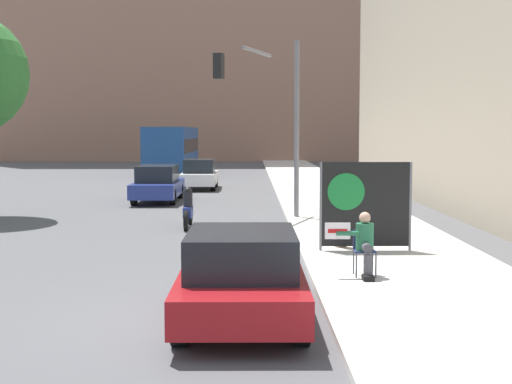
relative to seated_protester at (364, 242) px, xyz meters
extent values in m
plane|color=#4F4F51|center=(-2.87, -2.66, -0.80)|extent=(160.00, 160.00, 0.00)
cube|color=beige|center=(1.09, 12.34, -0.73)|extent=(4.19, 90.00, 0.13)
cylinder|color=#474C56|center=(-0.16, -0.13, -0.43)|extent=(0.03, 0.03, 0.47)
cylinder|color=#474C56|center=(0.21, -0.13, -0.43)|extent=(0.03, 0.03, 0.47)
cylinder|color=#474C56|center=(-0.16, 0.24, -0.43)|extent=(0.03, 0.03, 0.47)
cylinder|color=#474C56|center=(0.21, 0.24, -0.43)|extent=(0.03, 0.03, 0.47)
cube|color=navy|center=(0.02, 0.06, -0.19)|extent=(0.40, 0.40, 0.02)
cube|color=navy|center=(0.02, 0.25, 0.01)|extent=(0.40, 0.02, 0.38)
cylinder|color=#424247|center=(0.02, -0.10, -0.09)|extent=(0.18, 0.42, 0.18)
cylinder|color=#424247|center=(0.02, -0.31, -0.43)|extent=(0.16, 0.16, 0.47)
cube|color=black|center=(0.02, -0.37, -0.62)|extent=(0.20, 0.28, 0.10)
cylinder|color=#236642|center=(0.02, 0.09, 0.08)|extent=(0.34, 0.34, 0.52)
sphere|color=tan|center=(0.02, 0.09, 0.45)|extent=(0.22, 0.22, 0.22)
cylinder|color=#236642|center=(-0.31, 0.01, 0.16)|extent=(0.45, 0.09, 0.09)
cube|color=white|center=(-0.51, 0.01, 0.21)|extent=(0.49, 0.02, 0.32)
cube|color=#AD1414|center=(-0.51, 0.00, 0.21)|extent=(0.37, 0.01, 0.08)
cylinder|color=#756651|center=(0.00, 3.52, -0.26)|extent=(0.28, 0.28, 0.82)
cylinder|color=#B23333|center=(0.00, 3.52, 0.47)|extent=(0.34, 0.34, 0.65)
sphere|color=tan|center=(0.00, 3.52, 0.90)|extent=(0.21, 0.21, 0.21)
cylinder|color=slate|center=(-0.54, 3.00, 0.37)|extent=(0.06, 0.06, 2.06)
cylinder|color=slate|center=(1.55, 3.00, 0.37)|extent=(0.06, 0.06, 2.06)
cube|color=black|center=(0.51, 3.00, 0.42)|extent=(2.08, 0.02, 1.96)
cylinder|color=#197A33|center=(0.05, 2.98, 0.71)|extent=(0.86, 0.01, 0.86)
cylinder|color=slate|center=(-0.67, 9.72, 2.17)|extent=(0.16, 0.16, 5.67)
cylinder|color=slate|center=(-1.95, 10.18, 4.71)|extent=(1.03, 2.60, 0.11)
cube|color=black|center=(-3.23, 10.64, 4.29)|extent=(0.38, 0.38, 0.84)
sphere|color=green|center=(-3.23, 10.64, 4.01)|extent=(0.18, 0.18, 0.18)
cube|color=maroon|center=(-2.30, -2.69, -0.27)|extent=(1.87, 4.12, 0.51)
cube|color=black|center=(-2.30, -2.85, 0.30)|extent=(1.60, 2.14, 0.62)
cylinder|color=black|center=(-3.12, -1.41, -0.48)|extent=(0.22, 0.64, 0.64)
cylinder|color=black|center=(-1.48, -1.41, -0.48)|extent=(0.22, 0.64, 0.64)
cylinder|color=black|center=(-3.12, -3.97, -0.48)|extent=(0.22, 0.64, 0.64)
cylinder|color=black|center=(-1.48, -3.97, -0.48)|extent=(0.22, 0.64, 0.64)
cube|color=navy|center=(-6.00, 16.05, -0.24)|extent=(1.75, 4.76, 0.58)
cube|color=black|center=(-6.00, 15.86, 0.39)|extent=(1.51, 2.48, 0.67)
cylinder|color=black|center=(-6.77, 17.52, -0.48)|extent=(0.22, 0.64, 0.64)
cylinder|color=black|center=(-5.24, 17.52, -0.48)|extent=(0.22, 0.64, 0.64)
cylinder|color=black|center=(-6.77, 14.57, -0.48)|extent=(0.22, 0.64, 0.64)
cylinder|color=black|center=(-5.24, 14.57, -0.48)|extent=(0.22, 0.64, 0.64)
cube|color=white|center=(-4.74, 22.52, -0.23)|extent=(1.71, 4.15, 0.58)
cube|color=black|center=(-4.74, 22.35, 0.39)|extent=(1.47, 2.16, 0.67)
cylinder|color=black|center=(-5.48, 23.81, -0.48)|extent=(0.22, 0.64, 0.64)
cylinder|color=black|center=(-4.00, 23.81, -0.48)|extent=(0.22, 0.64, 0.64)
cylinder|color=black|center=(-5.48, 21.23, -0.48)|extent=(0.22, 0.64, 0.64)
cylinder|color=black|center=(-4.00, 21.23, -0.48)|extent=(0.22, 0.64, 0.64)
cube|color=navy|center=(-7.50, 35.39, 1.02)|extent=(2.60, 11.81, 2.75)
cube|color=black|center=(-7.50, 35.39, 1.18)|extent=(2.62, 11.22, 0.89)
cylinder|color=black|center=(-8.65, 39.05, -0.28)|extent=(0.30, 1.04, 1.04)
cylinder|color=black|center=(-6.35, 39.05, -0.28)|extent=(0.30, 1.04, 1.04)
cylinder|color=black|center=(-8.65, 31.73, -0.28)|extent=(0.30, 1.04, 1.04)
cylinder|color=black|center=(-6.35, 31.73, -0.28)|extent=(0.30, 1.04, 1.04)
cube|color=navy|center=(-4.05, 7.95, -0.32)|extent=(0.24, 0.90, 0.32)
cylinder|color=black|center=(-4.05, 7.90, 0.03)|extent=(0.28, 0.28, 0.55)
sphere|color=black|center=(-4.05, 7.90, 0.32)|extent=(0.24, 0.24, 0.24)
cylinder|color=black|center=(-4.05, 8.70, -0.50)|extent=(0.10, 0.60, 0.60)
cylinder|color=black|center=(-4.05, 7.20, -0.50)|extent=(0.10, 0.60, 0.60)
camera|label=1|loc=(-2.16, -13.41, 2.09)|focal=50.00mm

